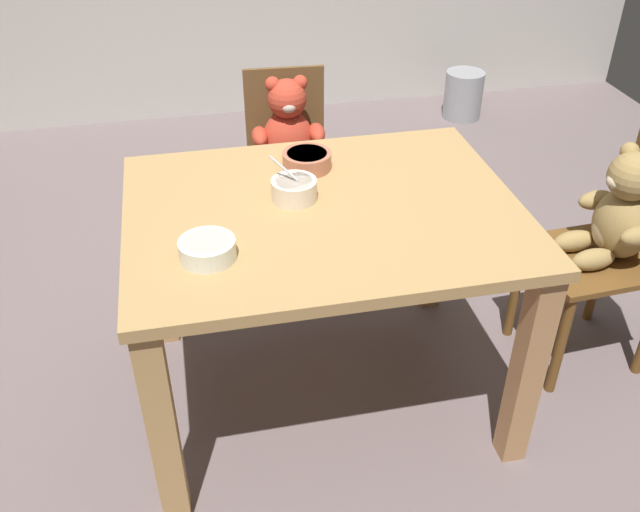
% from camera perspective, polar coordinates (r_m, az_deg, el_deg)
% --- Properties ---
extents(ground_plane, '(5.20, 5.20, 0.04)m').
position_cam_1_polar(ground_plane, '(2.55, 0.24, -11.05)').
color(ground_plane, '#6C5D5D').
extents(dining_table, '(1.16, 0.91, 0.75)m').
position_cam_1_polar(dining_table, '(2.14, 0.28, 0.96)').
color(dining_table, '#AD8650').
rests_on(dining_table, ground_plane).
extents(teddy_chair_far_center, '(0.38, 0.38, 0.83)m').
position_cam_1_polar(teddy_chair_far_center, '(2.93, -2.59, 9.24)').
color(teddy_chair_far_center, brown).
rests_on(teddy_chair_far_center, ground_plane).
extents(teddy_chair_near_right, '(0.44, 0.40, 0.83)m').
position_cam_1_polar(teddy_chair_near_right, '(2.55, 23.05, 2.20)').
color(teddy_chair_near_right, brown).
rests_on(teddy_chair_near_right, ground_plane).
extents(porridge_bowl_terracotta_far_center, '(0.16, 0.16, 0.05)m').
position_cam_1_polar(porridge_bowl_terracotta_far_center, '(2.27, -1.02, 7.84)').
color(porridge_bowl_terracotta_far_center, '#B2684E').
rests_on(porridge_bowl_terracotta_far_center, dining_table).
extents(porridge_bowl_white_near_left, '(0.15, 0.15, 0.05)m').
position_cam_1_polar(porridge_bowl_white_near_left, '(1.85, -9.19, 0.56)').
color(porridge_bowl_white_near_left, white).
rests_on(porridge_bowl_white_near_left, dining_table).
extents(porridge_bowl_cream_center, '(0.14, 0.14, 0.13)m').
position_cam_1_polar(porridge_bowl_cream_center, '(2.09, -2.13, 5.48)').
color(porridge_bowl_cream_center, beige).
rests_on(porridge_bowl_cream_center, dining_table).
extents(metal_pail, '(0.24, 0.24, 0.29)m').
position_cam_1_polar(metal_pail, '(4.57, 11.62, 12.77)').
color(metal_pail, '#93969B').
rests_on(metal_pail, ground_plane).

